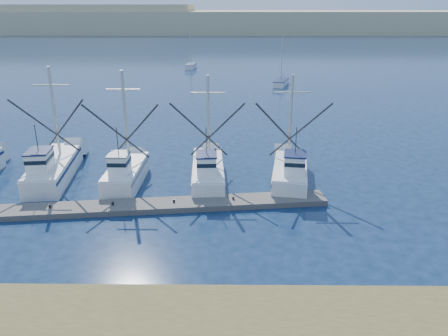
# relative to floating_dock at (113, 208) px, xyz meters

# --- Properties ---
(ground) EXTENTS (500.00, 500.00, 0.00)m
(ground) POSITION_rel_floating_dock_xyz_m (9.71, -5.51, -0.19)
(ground) COLOR #0B1D33
(ground) RESTS_ON ground
(floating_dock) EXTENTS (28.61, 5.35, 0.38)m
(floating_dock) POSITION_rel_floating_dock_xyz_m (0.00, 0.00, 0.00)
(floating_dock) COLOR #5F5855
(floating_dock) RESTS_ON ground
(dune_ridge) EXTENTS (360.00, 60.00, 10.00)m
(dune_ridge) POSITION_rel_floating_dock_xyz_m (9.71, 204.49, 4.81)
(dune_ridge) COLOR tan
(dune_ridge) RESTS_ON ground
(trawler_fleet) EXTENTS (27.67, 9.02, 8.42)m
(trawler_fleet) POSITION_rel_floating_dock_xyz_m (-0.57, 4.84, 0.75)
(trawler_fleet) COLOR white
(trawler_fleet) RESTS_ON ground
(sailboat_near) EXTENTS (3.31, 6.04, 8.10)m
(sailboat_near) POSITION_rel_floating_dock_xyz_m (16.47, 47.92, 0.31)
(sailboat_near) COLOR white
(sailboat_near) RESTS_ON ground
(sailboat_far) EXTENTS (2.14, 5.42, 8.10)m
(sailboat_far) POSITION_rel_floating_dock_xyz_m (-0.40, 68.64, 0.31)
(sailboat_far) COLOR white
(sailboat_far) RESTS_ON ground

